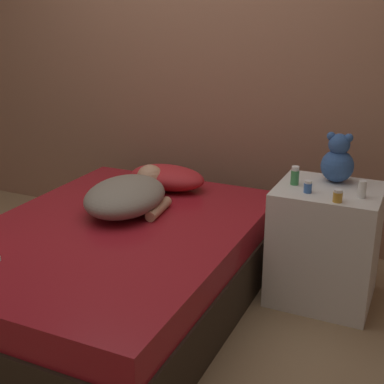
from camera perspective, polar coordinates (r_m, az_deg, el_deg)
The scene contains 11 objects.
ground_plane at distance 3.15m, azimuth -8.03°, elevation -11.62°, with size 12.00×12.00×0.00m, color #937551.
wall_back at distance 3.80m, azimuth 1.33°, elevation 14.74°, with size 8.00×0.06×2.60m.
bed at distance 3.03m, azimuth -8.23°, elevation -7.85°, with size 1.40×1.91×0.47m.
nightstand at distance 3.11m, azimuth 13.96°, elevation -5.43°, with size 0.56×0.50×0.67m.
pillow at distance 3.47m, azimuth -2.67°, elevation 1.56°, with size 0.51×0.30×0.15m.
person_lying at distance 3.14m, azimuth -6.79°, elevation -0.26°, with size 0.50×0.78×0.19m.
teddy_bear at distance 3.07m, azimuth 15.28°, elevation 3.24°, with size 0.18×0.18×0.28m.
bottle_green at distance 2.99m, azimuth 10.92°, elevation 1.72°, with size 0.05×0.05×0.10m.
bottle_amber at distance 2.78m, azimuth 15.29°, elevation -0.40°, with size 0.05×0.05×0.07m.
bottle_blue at distance 2.88m, azimuth 12.26°, elevation 0.56°, with size 0.04×0.04×0.07m.
bottle_white at distance 2.88m, azimuth 17.68°, elevation 0.26°, with size 0.04×0.04×0.09m.
Camera 1 is at (1.51, -2.24, 1.62)m, focal length 50.00 mm.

